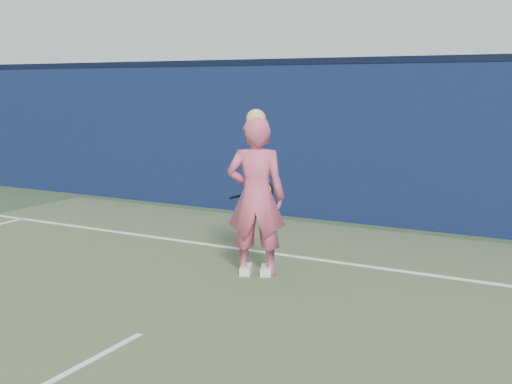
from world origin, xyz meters
The scene contains 5 objects.
ground centered at (0.00, 0.00, 0.00)m, with size 80.00×80.00×0.00m, color #2F462B.
backstop_wall centered at (0.00, 6.50, 1.25)m, with size 24.00×0.40×2.50m, color #0D1D3C.
wall_cap centered at (0.00, 6.50, 2.55)m, with size 24.00×0.42×0.10m, color black.
player centered at (0.03, 3.11, 0.92)m, with size 0.78×0.66×1.91m.
racket centered at (-0.14, 3.50, 0.91)m, with size 0.54×0.21×0.29m.
Camera 1 is at (3.44, -3.23, 2.18)m, focal length 45.00 mm.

